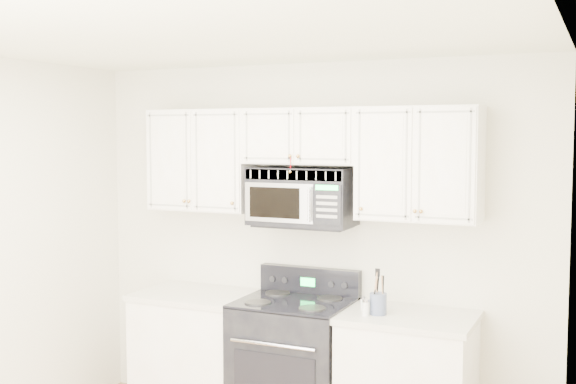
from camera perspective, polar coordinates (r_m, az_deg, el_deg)
The scene contains 8 objects.
room at distance 3.75m, azimuth -8.26°, elevation -7.60°, with size 3.51×3.51×2.61m.
base_cabinet_left at distance 5.56m, azimuth -7.13°, elevation -12.84°, with size 0.86×0.65×0.92m.
range at distance 5.18m, azimuth 0.51°, elevation -13.44°, with size 0.77×0.70×1.12m.
upper_cabinets at distance 5.07m, azimuth 1.32°, elevation 2.84°, with size 2.44×0.37×0.75m.
microwave at distance 5.07m, azimuth 1.14°, elevation -0.34°, with size 0.73×0.42×0.40m.
utensil_crock at distance 4.77m, azimuth 7.13°, elevation -8.66°, with size 0.11×0.11×0.30m.
shaker_salt at distance 4.88m, azimuth 5.96°, elevation -8.73°, with size 0.04×0.04×0.09m.
shaker_pepper at distance 4.73m, azimuth 6.16°, elevation -9.05°, with size 0.05×0.05×0.11m.
Camera 1 is at (1.97, -3.09, 2.09)m, focal length 45.00 mm.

